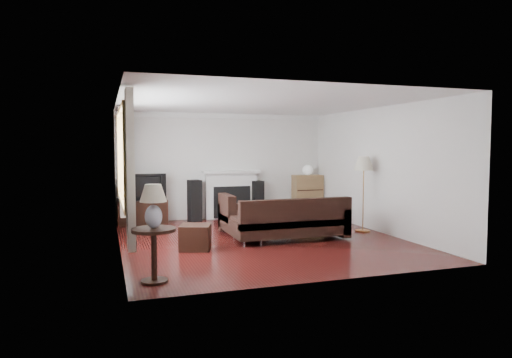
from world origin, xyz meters
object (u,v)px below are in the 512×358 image
object	(u,v)px
sectional_sofa	(290,220)
side_table	(154,255)
bookshelf	(307,195)
coffee_table	(266,217)
floor_lamp	(363,194)
tv_stand	(143,212)

from	to	relation	value
sectional_sofa	side_table	world-z (taller)	sectional_sofa
bookshelf	coffee_table	distance (m)	2.19
side_table	coffee_table	bearing A→B (deg)	50.53
coffee_table	floor_lamp	xyz separation A→B (m)	(1.73, -0.98, 0.53)
tv_stand	coffee_table	bearing A→B (deg)	-29.90
bookshelf	side_table	bearing A→B (deg)	-132.51
bookshelf	floor_lamp	size ratio (longest dim) A/B	0.66
sectional_sofa	coffee_table	size ratio (longest dim) A/B	1.94
coffee_table	side_table	size ratio (longest dim) A/B	1.72
tv_stand	sectional_sofa	size ratio (longest dim) A/B	0.47
bookshelf	side_table	world-z (taller)	bookshelf
floor_lamp	tv_stand	bearing A→B (deg)	150.27
bookshelf	sectional_sofa	bearing A→B (deg)	-120.64
bookshelf	sectional_sofa	world-z (taller)	bookshelf
coffee_table	side_table	xyz separation A→B (m)	(-2.63, -3.20, 0.11)
side_table	floor_lamp	bearing A→B (deg)	26.96
sectional_sofa	side_table	distance (m)	3.25
floor_lamp	side_table	size ratio (longest dim) A/B	2.21
floor_lamp	side_table	world-z (taller)	floor_lamp
floor_lamp	coffee_table	bearing A→B (deg)	150.50
tv_stand	side_table	world-z (taller)	side_table
coffee_table	bookshelf	bearing A→B (deg)	34.99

